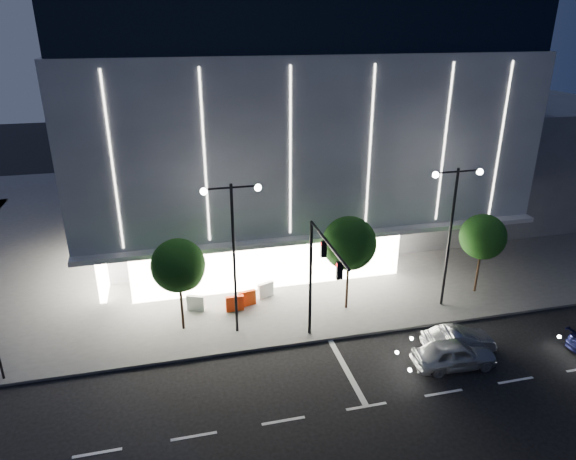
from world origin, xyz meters
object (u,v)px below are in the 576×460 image
Objects in this scene: street_lamp_west at (233,238)px; barrier_d at (266,290)px; barrier_c at (247,298)px; tree_left at (179,268)px; car_lead at (454,354)px; barrier_b at (196,303)px; tree_right at (483,239)px; barrier_a at (235,303)px; traffic_mast at (319,268)px; street_lamp_east at (452,218)px; tree_mid at (349,246)px; car_second at (458,340)px.

street_lamp_west reaches higher than barrier_d.
barrier_c is at bearing 69.04° from street_lamp_west.
tree_left is at bearing 161.06° from street_lamp_west.
car_lead is 3.99× the size of barrier_d.
barrier_c is at bearing 19.65° from barrier_b.
barrier_a is at bearing 175.62° from tree_right.
traffic_mast is 7.95m from tree_left.
street_lamp_east is 13.36m from barrier_c.
tree_mid is at bearing 10.98° from barrier_b.
barrier_d is (-1.63, 6.16, -4.38)m from traffic_mast.
barrier_a is (-3.81, 4.90, -4.38)m from traffic_mast.
tree_mid is 1.58× the size of car_second.
barrier_c is at bearing 173.54° from tree_right.
car_second is 3.54× the size of barrier_b.
barrier_b and barrier_c have the same top height.
street_lamp_west reaches higher than tree_right.
traffic_mast is at bearing -19.61° from barrier_b.
street_lamp_west is 1.00× the size of street_lamp_east.
barrier_b is at bearing 68.08° from car_second.
barrier_d is (-4.65, 2.47, -3.68)m from tree_mid.
tree_left reaches higher than barrier_c.
tree_right is (3.03, 1.02, -2.07)m from street_lamp_east.
tree_right is at bearing -33.23° from car_second.
tree_right is at bearing 18.63° from street_lamp_east.
barrier_d is (-10.63, 3.49, -5.31)m from street_lamp_east.
tree_mid is (-5.97, 1.02, -1.62)m from street_lamp_east.
barrier_b is (-2.33, 0.63, 0.00)m from barrier_a.
street_lamp_west is 8.18× the size of barrier_b.
traffic_mast is 8.37m from car_lead.
barrier_c is (-11.96, 2.72, -5.31)m from street_lamp_east.
tree_left is at bearing -180.00° from tree_mid.
street_lamp_east is at bearing -12.27° from car_second.
barrier_b is at bearing 164.10° from barrier_a.
barrier_a is at bearing 85.18° from street_lamp_west.
car_lead is 12.67m from barrier_c.
tree_left is at bearing -177.37° from barrier_d.
barrier_d is at bearing 55.24° from car_second.
barrier_d is (2.37, 3.49, -5.31)m from street_lamp_west.
barrier_a is at bearing -162.50° from barrier_c.
barrier_d is at bearing 169.73° from tree_right.
car_second is at bearing -5.87° from barrier_b.
street_lamp_east reaches higher than tree_right.
traffic_mast is 9.35m from barrier_b.
barrier_a is at bearing 65.69° from car_second.
tree_left is 6.80m from barrier_d.
traffic_mast is 6.43× the size of barrier_c.
street_lamp_west is at bearing 64.26° from car_lead.
barrier_b is at bearing 174.19° from tree_right.
barrier_d is at bearing 104.79° from traffic_mast.
tree_mid is (7.03, 1.02, -1.62)m from street_lamp_west.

